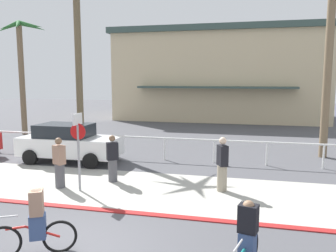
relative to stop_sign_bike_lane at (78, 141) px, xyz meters
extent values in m
plane|color=#4C4C51|center=(1.64, 6.42, -1.68)|extent=(80.00, 80.00, 0.00)
cube|color=#ADAAA0|center=(1.64, 0.62, -1.67)|extent=(44.00, 4.00, 0.02)
cube|color=maroon|center=(1.64, -1.38, -1.66)|extent=(44.00, 0.24, 0.03)
cube|color=beige|center=(2.58, 23.19, 2.11)|extent=(18.18, 9.55, 7.57)
cube|color=#384C47|center=(2.58, 23.19, 6.15)|extent=(18.78, 10.15, 0.50)
cube|color=#384C47|center=(2.58, 17.92, 1.32)|extent=(12.73, 1.20, 0.16)
cylinder|color=white|center=(1.64, 4.92, -0.68)|extent=(26.84, 0.08, 0.08)
cylinder|color=white|center=(-5.07, 4.92, -1.18)|extent=(0.08, 0.08, 1.00)
cylinder|color=white|center=(-2.83, 4.92, -1.18)|extent=(0.08, 0.08, 1.00)
cylinder|color=white|center=(-0.59, 4.92, -1.18)|extent=(0.08, 0.08, 1.00)
cylinder|color=white|center=(1.64, 4.92, -1.18)|extent=(0.08, 0.08, 1.00)
cylinder|color=white|center=(3.88, 4.92, -1.18)|extent=(0.08, 0.08, 1.00)
cylinder|color=white|center=(6.12, 4.92, -1.18)|extent=(0.08, 0.08, 1.00)
cylinder|color=white|center=(8.35, 4.92, -1.18)|extent=(0.08, 0.08, 1.00)
cylinder|color=gray|center=(0.00, 0.00, -0.58)|extent=(0.08, 0.08, 2.20)
cube|color=white|center=(0.00, 0.00, 0.70)|extent=(0.04, 0.56, 0.36)
cylinder|color=red|center=(0.00, 0.00, 0.30)|extent=(0.52, 0.03, 0.52)
cylinder|color=#756047|center=(-9.22, 9.89, 1.94)|extent=(0.36, 0.36, 7.24)
cone|color=#2D6B33|center=(-8.36, 9.89, 5.39)|extent=(1.78, 0.32, 0.66)
cone|color=#2D6B33|center=(-8.77, 10.68, 5.42)|extent=(1.21, 1.78, 0.61)
cone|color=#2D6B33|center=(-9.65, 10.63, 5.34)|extent=(1.18, 1.72, 0.74)
cone|color=#2D6B33|center=(-10.03, 9.89, 5.31)|extent=(1.72, 0.32, 0.82)
cone|color=#2D6B33|center=(-9.52, 9.37, 5.30)|extent=(0.94, 1.32, 0.82)
cone|color=#2D6B33|center=(-8.87, 9.28, 5.32)|extent=(1.03, 1.46, 0.78)
cylinder|color=brown|center=(-3.57, 6.96, 2.68)|extent=(0.36, 0.36, 8.71)
cylinder|color=#756047|center=(8.77, 7.19, 2.96)|extent=(0.36, 0.36, 9.27)
cube|color=white|center=(-2.32, 3.58, -0.95)|extent=(4.40, 1.80, 0.80)
cube|color=#1E2328|center=(-2.57, 3.58, -0.27)|extent=(2.29, 1.58, 0.56)
cylinder|color=black|center=(-0.91, 4.48, -1.35)|extent=(0.66, 0.22, 0.66)
cylinder|color=black|center=(-0.91, 2.68, -1.35)|extent=(0.66, 0.22, 0.66)
cylinder|color=black|center=(-3.73, 4.48, -1.35)|extent=(0.66, 0.22, 0.66)
cylinder|color=black|center=(-3.73, 2.68, -1.35)|extent=(0.66, 0.22, 0.66)
torus|color=black|center=(5.48, -3.35, -1.35)|extent=(0.24, 0.71, 0.72)
cylinder|color=#197F7A|center=(5.39, -3.67, -1.20)|extent=(0.22, 0.68, 0.35)
cylinder|color=#197F7A|center=(5.37, -3.76, -1.13)|extent=(0.05, 0.05, 0.44)
cylinder|color=silver|center=(5.21, -4.36, -0.80)|extent=(0.16, 0.49, 0.04)
cube|color=#384C7A|center=(5.37, -3.76, -1.07)|extent=(0.35, 0.38, 0.52)
cube|color=black|center=(5.37, -3.76, -0.55)|extent=(0.39, 0.34, 0.52)
sphere|color=#9E7556|center=(5.37, -3.76, -0.32)|extent=(0.22, 0.22, 0.22)
torus|color=black|center=(0.53, -4.24, -1.35)|extent=(0.66, 0.39, 0.72)
torus|color=black|center=(1.50, -3.73, -1.35)|extent=(0.66, 0.39, 0.72)
cylinder|color=red|center=(1.20, -3.88, -1.20)|extent=(0.63, 0.37, 0.35)
cylinder|color=red|center=(0.74, -4.13, -1.06)|extent=(0.36, 0.22, 0.07)
cylinder|color=red|center=(1.12, -3.93, -1.13)|extent=(0.05, 0.05, 0.44)
cylinder|color=silver|center=(0.57, -4.22, -0.80)|extent=(0.46, 0.27, 0.04)
cube|color=#384C7A|center=(1.12, -3.93, -1.07)|extent=(0.41, 0.40, 0.52)
cube|color=#93705B|center=(1.12, -3.93, -0.55)|extent=(0.39, 0.42, 0.52)
sphere|color=beige|center=(1.12, -3.93, -0.32)|extent=(0.22, 0.22, 0.22)
cylinder|color=#4C4C51|center=(-0.80, 0.15, -1.26)|extent=(0.43, 0.43, 0.83)
cube|color=#93705B|center=(-0.80, 0.15, -0.53)|extent=(0.47, 0.41, 0.64)
sphere|color=brown|center=(-0.80, 0.15, -0.07)|extent=(0.23, 0.23, 0.23)
cylinder|color=gray|center=(4.53, 1.05, -1.24)|extent=(0.43, 0.43, 0.87)
cube|color=black|center=(4.53, 1.05, -0.48)|extent=(0.41, 0.47, 0.67)
sphere|color=beige|center=(4.53, 1.05, 0.01)|extent=(0.24, 0.24, 0.24)
cylinder|color=#4C4C51|center=(0.66, 1.21, -1.27)|extent=(0.44, 0.44, 0.81)
cube|color=black|center=(0.66, 1.21, -0.55)|extent=(0.48, 0.43, 0.63)
sphere|color=brown|center=(0.66, 1.21, -0.10)|extent=(0.22, 0.22, 0.22)
camera|label=1|loc=(5.32, -9.88, 1.97)|focal=36.60mm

